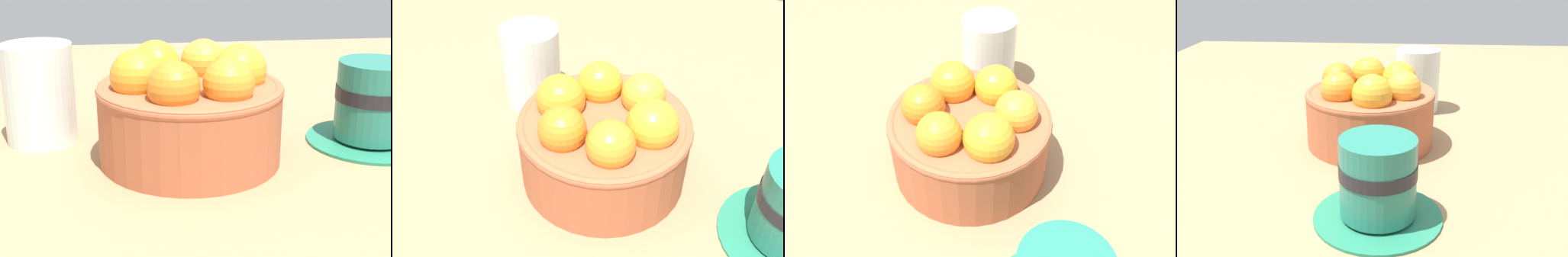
% 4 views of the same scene
% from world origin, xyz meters
% --- Properties ---
extents(ground_plane, '(1.42, 1.09, 0.05)m').
position_xyz_m(ground_plane, '(0.00, 0.00, -0.02)').
color(ground_plane, '#997551').
extents(terracotta_bowl, '(0.17, 0.17, 0.11)m').
position_xyz_m(terracotta_bowl, '(0.00, -0.00, 0.05)').
color(terracotta_bowl, '#AD5938').
rests_on(terracotta_bowl, ground_plane).
extents(coffee_cup, '(0.13, 0.13, 0.08)m').
position_xyz_m(coffee_cup, '(-0.18, -0.02, 0.04)').
color(coffee_cup, '#247756').
rests_on(coffee_cup, ground_plane).
extents(water_glass, '(0.07, 0.07, 0.10)m').
position_xyz_m(water_glass, '(0.14, -0.06, 0.05)').
color(water_glass, silver).
rests_on(water_glass, ground_plane).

